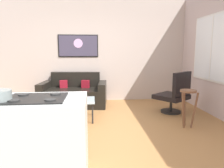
# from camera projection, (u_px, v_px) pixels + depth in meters

# --- Properties ---
(ground) EXTENTS (6.40, 6.40, 0.04)m
(ground) POSITION_uv_depth(u_px,v_px,m) (93.00, 133.00, 3.65)
(ground) COLOR #AA7542
(back_wall) EXTENTS (6.40, 0.05, 2.80)m
(back_wall) POSITION_uv_depth(u_px,v_px,m) (92.00, 51.00, 5.82)
(back_wall) COLOR beige
(back_wall) RESTS_ON ground
(couch) EXTENTS (1.74, 1.03, 0.84)m
(couch) POSITION_uv_depth(u_px,v_px,m) (74.00, 94.00, 5.43)
(couch) COLOR black
(couch) RESTS_ON ground
(coffee_table) EXTENTS (0.88, 0.64, 0.42)m
(coffee_table) POSITION_uv_depth(u_px,v_px,m) (73.00, 102.00, 4.24)
(coffee_table) COLOR silver
(coffee_table) RESTS_ON ground
(armchair) EXTENTS (0.89, 0.89, 0.95)m
(armchair) POSITION_uv_depth(u_px,v_px,m) (175.00, 94.00, 4.69)
(armchair) COLOR black
(armchair) RESTS_ON ground
(bar_stool) EXTENTS (0.34, 0.33, 0.70)m
(bar_stool) POSITION_uv_depth(u_px,v_px,m) (188.00, 100.00, 3.81)
(bar_stool) COLOR brown
(bar_stool) RESTS_ON ground
(kitchen_counter) EXTENTS (1.59, 0.71, 0.93)m
(kitchen_counter) POSITION_uv_depth(u_px,v_px,m) (10.00, 141.00, 2.19)
(kitchen_counter) COLOR white
(kitchen_counter) RESTS_ON ground
(wall_painting) EXTENTS (1.08, 0.03, 0.60)m
(wall_painting) POSITION_uv_depth(u_px,v_px,m) (78.00, 46.00, 5.72)
(wall_painting) COLOR black
(window) EXTENTS (0.03, 1.49, 1.45)m
(window) POSITION_uv_depth(u_px,v_px,m) (212.00, 48.00, 4.54)
(window) COLOR silver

